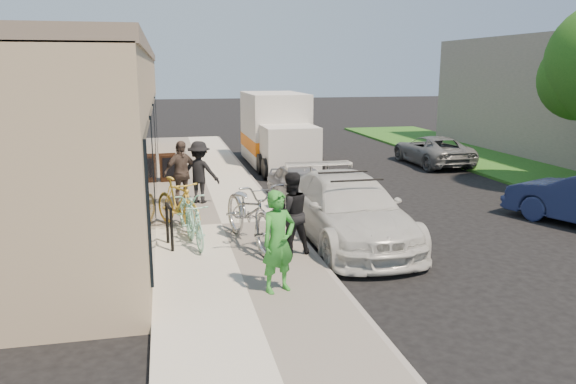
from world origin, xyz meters
TOP-DOWN VIEW (x-y plane):
  - ground at (0.00, 0.00)m, footprint 120.00×120.00m
  - sidewalk at (-2.00, 3.00)m, footprint 3.00×34.00m
  - curb at (-0.45, 3.00)m, footprint 0.12×34.00m
  - storefront at (-5.24, 7.99)m, footprint 3.60×20.00m
  - bike_rack at (-3.19, 1.50)m, footprint 0.14×0.61m
  - sandwich_board at (-3.11, 8.30)m, footprint 0.58×0.59m
  - sedan_white at (0.56, 1.55)m, footprint 2.05×4.91m
  - sedan_silver at (0.38, 4.91)m, footprint 1.59×3.33m
  - moving_truck at (0.98, 11.33)m, footprint 2.12×5.57m
  - far_car_gray at (6.86, 10.22)m, footprint 1.87×4.05m
  - tandem_bike at (-1.59, 1.35)m, footprint 1.40×2.71m
  - woman_rider at (-1.51, -1.19)m, footprint 0.71×0.59m
  - man_standing at (-0.92, 0.58)m, footprint 0.87×0.73m
  - cruiser_bike_a at (-2.70, 1.48)m, footprint 0.69×1.61m
  - cruiser_bike_b at (-2.80, 2.51)m, footprint 0.83×1.82m
  - cruiser_bike_c at (-2.97, 2.84)m, footprint 1.35×1.92m
  - bystander_a at (-2.34, 5.22)m, footprint 1.22×0.99m
  - bystander_b at (-2.82, 5.00)m, footprint 1.07×0.84m

SIDE VIEW (x-z plane):
  - ground at x=0.00m, z-range 0.00..0.00m
  - curb at x=-0.45m, z-range 0.00..0.13m
  - sidewalk at x=-2.00m, z-range 0.00..0.15m
  - sedan_silver at x=0.38m, z-range 0.00..1.10m
  - far_car_gray at x=6.86m, z-range 0.00..1.12m
  - sandwich_board at x=-3.11m, z-range 0.16..1.03m
  - cruiser_bike_b at x=-2.80m, z-range 0.15..1.07m
  - cruiser_bike_a at x=-2.70m, z-range 0.15..1.09m
  - bike_rack at x=-3.19m, z-range 0.24..1.11m
  - sedan_white at x=0.56m, z-range -0.02..1.44m
  - cruiser_bike_c at x=-2.97m, z-range 0.15..1.28m
  - tandem_bike at x=-1.59m, z-range 0.15..1.51m
  - man_standing at x=-0.92m, z-range 0.15..1.76m
  - bystander_a at x=-2.34m, z-range 0.15..1.80m
  - woman_rider at x=-1.51m, z-range 0.15..1.80m
  - bystander_b at x=-2.82m, z-range 0.15..1.85m
  - moving_truck at x=0.98m, z-range -0.15..2.58m
  - storefront at x=-5.24m, z-range 0.01..4.24m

